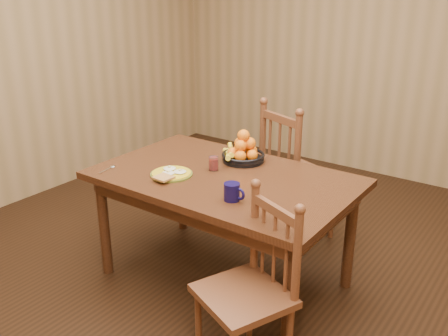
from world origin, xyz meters
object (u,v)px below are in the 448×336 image
Objects in this scene: dining_table at (224,188)px; breakfast_plate at (171,174)px; fruit_bowl at (242,152)px; chair_near at (250,290)px; coffee_mug at (233,192)px; chair_far at (295,174)px.

dining_table is 5.50× the size of breakfast_plate.
fruit_bowl reaches higher than dining_table.
chair_near reaches higher than coffee_mug.
chair_far is 1.14× the size of chair_near.
breakfast_plate is 0.53m from coffee_mug.
breakfast_plate is 2.18× the size of coffee_mug.
coffee_mug is at bearing -61.08° from fruit_bowl.
fruit_bowl is (-0.62, 0.85, 0.36)m from chair_near.
breakfast_plate is at bearing 171.31° from coffee_mug.
chair_far is 1.13m from coffee_mug.
dining_table is 4.94× the size of fruit_bowl.
chair_far reaches higher than breakfast_plate.
chair_far reaches higher than coffee_mug.
breakfast_plate is at bearing -114.29° from fruit_bowl.
chair_near reaches higher than breakfast_plate.
chair_far reaches higher than chair_near.
chair_near is 0.55m from coffee_mug.
dining_table is 0.33m from fruit_bowl.
chair_near is at bearing -23.99° from breakfast_plate.
chair_far is at bearing 132.19° from chair_near.
coffee_mug is (-0.31, 0.29, 0.35)m from chair_near.
chair_near is 3.20× the size of breakfast_plate.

